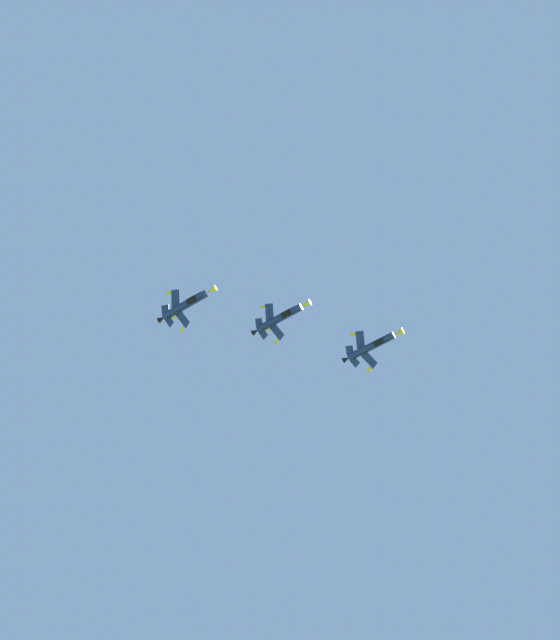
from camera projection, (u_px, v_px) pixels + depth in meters
fighter_jet_lead at (372, 346)px, 167.04m from camera, size 13.87×10.80×7.32m
fighter_jet_left_wing at (281, 318)px, 166.39m from camera, size 13.87×10.94×7.86m
fighter_jet_right_wing at (187, 305)px, 160.00m from camera, size 13.87×10.89×7.65m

